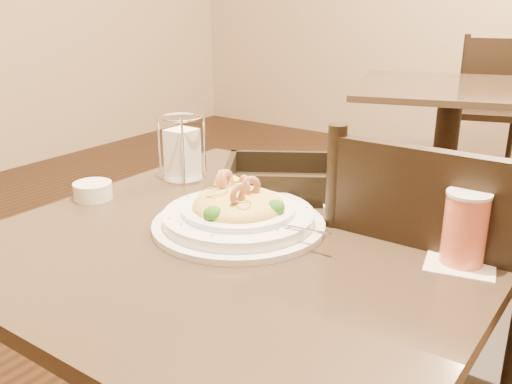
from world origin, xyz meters
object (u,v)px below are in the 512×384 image
Objects in this scene: dining_chair_near at (433,325)px; napkin_caddy at (182,152)px; background_table at (447,131)px; side_plate at (362,208)px; pasta_bowl at (239,213)px; main_table at (250,339)px; butter_ramekin at (93,191)px; drink_glass at (465,229)px; dining_chair_far at (489,106)px; bread_basket at (282,182)px.

napkin_caddy is at bearing 7.38° from dining_chair_near.
side_plate is (0.38, -1.80, 0.23)m from background_table.
dining_chair_near reaches higher than side_plate.
pasta_bowl reaches higher than side_plate.
background_table is 1.85m from side_plate.
dining_chair_near is 0.29m from side_plate.
background_table is 2.06m from pasta_bowl.
dining_chair_near reaches higher than main_table.
pasta_bowl is 0.37m from butter_ramekin.
pasta_bowl reaches higher than butter_ramekin.
napkin_caddy is (-0.33, 0.18, 0.30)m from main_table.
drink_glass is at bearing 13.56° from pasta_bowl.
background_table is 7.22× the size of napkin_caddy.
side_plate is at bearing 79.47° from dining_chair_far.
dining_chair_near is 5.71× the size of side_plate.
dining_chair_far is 2.87m from pasta_bowl.
dining_chair_near is 2.89× the size of bread_basket.
butter_ramekin is at bearing -174.23° from main_table.
main_table is 2.42× the size of pasta_bowl.
drink_glass is at bearing 17.10° from main_table.
napkin_caddy reaches higher than drink_glass.
drink_glass is (0.08, -0.16, 0.29)m from dining_chair_near.
butter_ramekin is (-0.14, -2.08, 0.25)m from background_table.
main_table is 2.88m from dining_chair_far.
pasta_bowl is (0.23, -2.85, 0.26)m from dining_chair_far.
background_table is at bearing -73.70° from dining_chair_near.
dining_chair_far is at bearing 94.63° from pasta_bowl.
dining_chair_near reaches higher than drink_glass.
dining_chair_near is 0.79m from butter_ramekin.
bread_basket is at bearing 41.73° from butter_ramekin.
dining_chair_near is 1.00× the size of dining_chair_far.
dining_chair_near is 2.50× the size of pasta_bowl.
background_table is 1.22× the size of dining_chair_near.
napkin_caddy is at bearing 174.34° from drink_glass.
bread_basket is 3.82× the size of butter_ramekin.
background_table is 2.05m from drink_glass.
drink_glass is 1.59× the size of butter_ramekin.
drink_glass is 0.78m from butter_ramekin.
bread_basket is (-0.09, 0.24, 0.25)m from main_table.
bread_basket is (0.18, -2.63, 0.26)m from dining_chair_far.
drink_glass is at bearing 11.25° from butter_ramekin.
pasta_bowl is 2.36× the size of napkin_caddy.
main_table is 0.48m from napkin_caddy.
drink_glass is 0.85× the size of napkin_caddy.
main_table is at bearing -21.45° from pasta_bowl.
dining_chair_near is (0.55, -1.78, -0.00)m from background_table.
drink_glass is 0.42× the size of bread_basket.
main_table is 2.80× the size of bread_basket.
bread_basket is 1.97× the size of side_plate.
side_plate is (-0.25, 0.13, -0.06)m from drink_glass.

